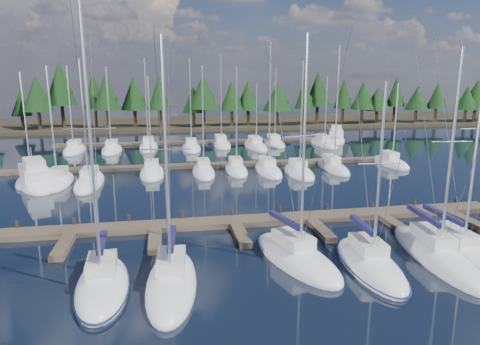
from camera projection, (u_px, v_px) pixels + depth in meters
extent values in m
plane|color=black|center=(215.00, 186.00, 44.81)|extent=(260.00, 260.00, 0.00)
cube|color=#312A1B|center=(185.00, 123.00, 102.36)|extent=(220.00, 30.00, 0.60)
cube|color=brown|center=(234.00, 222.00, 33.25)|extent=(44.00, 2.00, 0.40)
cube|color=brown|center=(63.00, 247.00, 28.30)|extent=(0.90, 4.00, 0.40)
cube|color=brown|center=(155.00, 241.00, 29.33)|extent=(0.90, 4.00, 0.40)
cube|color=brown|center=(241.00, 235.00, 30.37)|extent=(0.90, 4.00, 0.40)
cube|color=brown|center=(321.00, 230.00, 31.41)|extent=(0.90, 4.00, 0.40)
cube|color=brown|center=(396.00, 225.00, 32.44)|extent=(0.90, 4.00, 0.40)
cube|color=brown|center=(467.00, 221.00, 33.48)|extent=(0.90, 4.00, 0.40)
cylinder|color=#2D2119|center=(17.00, 227.00, 31.39)|extent=(0.26, 0.26, 0.90)
cylinder|color=#2D2119|center=(74.00, 223.00, 32.08)|extent=(0.26, 0.26, 0.90)
cylinder|color=#2D2119|center=(129.00, 220.00, 32.77)|extent=(0.26, 0.26, 0.90)
cylinder|color=#2D2119|center=(182.00, 217.00, 33.46)|extent=(0.26, 0.26, 0.90)
cylinder|color=#2D2119|center=(232.00, 215.00, 34.15)|extent=(0.26, 0.26, 0.90)
cylinder|color=#2D2119|center=(280.00, 212.00, 34.85)|extent=(0.26, 0.26, 0.90)
cylinder|color=#2D2119|center=(327.00, 209.00, 35.54)|extent=(0.26, 0.26, 0.90)
cylinder|color=#2D2119|center=(372.00, 207.00, 36.23)|extent=(0.26, 0.26, 0.90)
cylinder|color=#2D2119|center=(415.00, 204.00, 36.92)|extent=(0.26, 0.26, 0.90)
cylinder|color=#2D2119|center=(456.00, 202.00, 37.61)|extent=(0.26, 0.26, 0.90)
cube|color=brown|center=(206.00, 165.00, 54.37)|extent=(50.00, 1.80, 0.40)
cube|color=brown|center=(194.00, 142.00, 73.57)|extent=(46.00, 1.80, 0.40)
ellipsoid|color=white|center=(103.00, 288.00, 22.96)|extent=(3.08, 7.56, 1.90)
cube|color=beige|center=(102.00, 264.00, 23.05)|extent=(1.62, 2.45, 0.70)
cylinder|color=silver|center=(91.00, 143.00, 20.87)|extent=(0.17, 0.17, 14.10)
cylinder|color=silver|center=(102.00, 245.00, 23.74)|extent=(0.27, 3.28, 0.12)
cube|color=#19163E|center=(102.00, 242.00, 23.70)|extent=(0.49, 3.14, 0.30)
cylinder|color=silver|center=(89.00, 129.00, 20.72)|extent=(2.47, 0.18, 0.07)
cylinder|color=#3F3F44|center=(87.00, 152.00, 19.38)|extent=(0.18, 3.23, 14.41)
cylinder|color=#3F3F44|center=(95.00, 140.00, 22.78)|extent=(0.21, 3.97, 14.41)
ellipsoid|color=#0E1C49|center=(103.00, 286.00, 22.95)|extent=(3.21, 7.86, 0.18)
ellipsoid|color=white|center=(172.00, 285.00, 23.31)|extent=(3.40, 8.84, 1.90)
cube|color=beige|center=(171.00, 261.00, 23.46)|extent=(1.71, 2.88, 0.70)
cylinder|color=silver|center=(166.00, 161.00, 21.36)|extent=(0.17, 0.17, 12.18)
cylinder|color=silver|center=(172.00, 241.00, 24.30)|extent=(0.43, 3.80, 0.12)
cube|color=#19163E|center=(172.00, 238.00, 24.27)|extent=(0.64, 3.65, 0.30)
cylinder|color=silver|center=(166.00, 149.00, 21.23)|extent=(2.44, 0.27, 0.07)
cylinder|color=#3F3F44|center=(163.00, 172.00, 19.59)|extent=(0.33, 3.74, 12.49)
cylinder|color=#3F3F44|center=(169.00, 156.00, 23.62)|extent=(0.40, 4.60, 12.49)
ellipsoid|color=white|center=(296.00, 259.00, 26.55)|extent=(5.12, 9.01, 1.90)
cube|color=beige|center=(293.00, 239.00, 26.66)|extent=(2.30, 3.06, 0.70)
cylinder|color=silver|center=(304.00, 147.00, 24.60)|extent=(0.20, 0.20, 12.57)
cylinder|color=silver|center=(285.00, 222.00, 27.39)|extent=(1.10, 3.65, 0.12)
cube|color=#19163E|center=(285.00, 220.00, 27.36)|extent=(1.28, 3.55, 0.30)
cylinder|color=silver|center=(304.00, 136.00, 24.46)|extent=(2.61, 0.78, 0.07)
cylinder|color=#3F3F44|center=(323.00, 154.00, 23.02)|extent=(1.00, 3.57, 12.88)
cylinder|color=#3F3F44|center=(284.00, 144.00, 26.62)|extent=(1.23, 4.39, 12.88)
ellipsoid|color=white|center=(370.00, 266.00, 25.59)|extent=(3.24, 8.17, 1.90)
cube|color=beige|center=(368.00, 245.00, 25.71)|extent=(1.68, 2.65, 0.70)
cylinder|color=silver|center=(380.00, 172.00, 23.91)|extent=(0.17, 0.17, 9.99)
cylinder|color=silver|center=(362.00, 227.00, 26.48)|extent=(0.31, 3.54, 0.12)
cube|color=#19163E|center=(363.00, 225.00, 26.45)|extent=(0.53, 3.39, 0.30)
cylinder|color=silver|center=(380.00, 164.00, 23.80)|extent=(2.54, 0.20, 0.07)
cylinder|color=#3F3F44|center=(394.00, 182.00, 22.27)|extent=(0.21, 3.48, 10.30)
cylinder|color=#3F3F44|center=(364.00, 167.00, 26.00)|extent=(0.26, 4.28, 10.30)
ellipsoid|color=#0E1C49|center=(370.00, 265.00, 25.57)|extent=(3.37, 8.50, 0.18)
ellipsoid|color=white|center=(435.00, 256.00, 26.97)|extent=(3.71, 10.53, 1.90)
cube|color=beige|center=(433.00, 235.00, 27.21)|extent=(1.81, 3.43, 0.70)
cylinder|color=silver|center=(451.00, 152.00, 24.98)|extent=(0.18, 0.18, 11.87)
cylinder|color=silver|center=(424.00, 218.00, 28.25)|extent=(0.57, 4.53, 0.12)
cube|color=#19163E|center=(424.00, 216.00, 28.22)|extent=(0.78, 4.35, 0.30)
cylinder|color=silver|center=(452.00, 142.00, 24.85)|extent=(2.43, 0.31, 0.07)
cylinder|color=#3F3F44|center=(474.00, 162.00, 22.85)|extent=(0.47, 4.45, 12.18)
cylinder|color=#3F3F44|center=(428.00, 147.00, 27.67)|extent=(0.58, 5.47, 12.18)
ellipsoid|color=white|center=(457.00, 254.00, 27.27)|extent=(2.81, 9.82, 1.90)
cube|color=beige|center=(454.00, 234.00, 27.48)|extent=(1.51, 3.15, 0.70)
cylinder|color=silver|center=(477.00, 140.00, 25.17)|extent=(0.16, 0.16, 13.20)
cylinder|color=silver|center=(444.00, 217.00, 28.44)|extent=(0.19, 4.31, 0.12)
cube|color=#19163E|center=(444.00, 215.00, 28.40)|extent=(0.42, 4.11, 0.30)
cylinder|color=silver|center=(478.00, 129.00, 25.02)|extent=(2.39, 0.11, 0.07)
cylinder|color=#3F3F44|center=(448.00, 136.00, 27.68)|extent=(0.11, 5.21, 13.51)
ellipsoid|color=white|center=(33.00, 179.00, 47.07)|extent=(2.60, 8.50, 1.90)
cube|color=beige|center=(33.00, 168.00, 47.22)|extent=(1.43, 2.72, 0.70)
cylinder|color=silver|center=(26.00, 124.00, 45.30)|extent=(0.16, 0.16, 10.70)
ellipsoid|color=white|center=(59.00, 183.00, 45.54)|extent=(2.77, 8.17, 1.90)
cube|color=beige|center=(58.00, 171.00, 45.66)|extent=(1.52, 2.61, 0.70)
cylinder|color=silver|center=(52.00, 122.00, 43.72)|extent=(0.16, 0.16, 11.26)
ellipsoid|color=white|center=(90.00, 183.00, 45.47)|extent=(2.76, 9.51, 1.90)
cube|color=beige|center=(90.00, 171.00, 45.66)|extent=(1.52, 3.04, 0.70)
cylinder|color=silver|center=(84.00, 119.00, 43.51)|extent=(0.16, 0.16, 11.97)
ellipsoid|color=white|center=(152.00, 174.00, 49.71)|extent=(2.82, 7.52, 1.90)
cube|color=beige|center=(152.00, 163.00, 49.80)|extent=(1.55, 2.41, 0.70)
cylinder|color=silver|center=(150.00, 123.00, 48.03)|extent=(0.16, 0.16, 10.27)
ellipsoid|color=white|center=(204.00, 173.00, 50.41)|extent=(2.52, 7.93, 1.90)
cube|color=beige|center=(203.00, 162.00, 50.53)|extent=(1.38, 2.54, 0.70)
cylinder|color=silver|center=(203.00, 117.00, 48.59)|extent=(0.16, 0.16, 11.41)
ellipsoid|color=white|center=(236.00, 171.00, 51.42)|extent=(2.46, 7.39, 1.90)
cube|color=beige|center=(236.00, 160.00, 51.51)|extent=(1.35, 2.36, 0.70)
cylinder|color=silver|center=(237.00, 117.00, 49.63)|extent=(0.16, 0.16, 11.35)
ellipsoid|color=white|center=(268.00, 171.00, 51.20)|extent=(2.69, 8.53, 1.90)
cube|color=beige|center=(267.00, 161.00, 51.35)|extent=(1.48, 2.73, 0.70)
cylinder|color=silver|center=(270.00, 105.00, 49.06)|extent=(0.16, 0.16, 14.05)
ellipsoid|color=white|center=(299.00, 173.00, 50.08)|extent=(2.81, 7.82, 1.90)
cube|color=beige|center=(298.00, 163.00, 50.20)|extent=(1.55, 2.50, 0.70)
cylinder|color=silver|center=(302.00, 115.00, 48.21)|extent=(0.16, 0.16, 11.90)
ellipsoid|color=white|center=(333.00, 168.00, 52.79)|extent=(2.43, 8.82, 1.90)
cube|color=beige|center=(332.00, 158.00, 52.94)|extent=(1.34, 2.82, 0.70)
cylinder|color=silver|center=(337.00, 105.00, 50.66)|extent=(0.16, 0.16, 13.75)
ellipsoid|color=white|center=(390.00, 164.00, 55.55)|extent=(2.60, 8.02, 1.90)
cube|color=beige|center=(390.00, 154.00, 55.67)|extent=(1.43, 2.57, 0.70)
cylinder|color=silver|center=(395.00, 121.00, 53.94)|extent=(0.16, 0.16, 9.37)
ellipsoid|color=white|center=(74.00, 151.00, 65.25)|extent=(2.89, 9.10, 1.90)
cube|color=beige|center=(74.00, 142.00, 65.42)|extent=(1.59, 2.91, 0.70)
cylinder|color=silver|center=(70.00, 106.00, 63.33)|extent=(0.16, 0.16, 11.80)
ellipsoid|color=white|center=(112.00, 151.00, 65.34)|extent=(2.92, 8.72, 1.90)
cube|color=beige|center=(112.00, 142.00, 65.50)|extent=(1.61, 2.79, 0.70)
cylinder|color=silver|center=(109.00, 107.00, 63.46)|extent=(0.16, 0.16, 11.62)
ellipsoid|color=white|center=(149.00, 147.00, 68.43)|extent=(2.89, 10.37, 1.90)
cube|color=beige|center=(148.00, 139.00, 68.67)|extent=(1.59, 3.32, 0.70)
cylinder|color=silver|center=(146.00, 101.00, 66.32)|extent=(0.16, 0.16, 12.94)
ellipsoid|color=white|center=(191.00, 149.00, 67.08)|extent=(2.88, 8.28, 1.90)
cube|color=beige|center=(191.00, 141.00, 67.21)|extent=(1.58, 2.65, 0.70)
cylinder|color=silver|center=(190.00, 101.00, 65.06)|extent=(0.16, 0.16, 13.02)
ellipsoid|color=white|center=(221.00, 145.00, 71.03)|extent=(2.90, 9.97, 1.90)
cube|color=beige|center=(221.00, 137.00, 71.24)|extent=(1.59, 3.19, 0.70)
cylinder|color=silver|center=(221.00, 98.00, 68.85)|extent=(0.16, 0.16, 13.73)
ellipsoid|color=white|center=(256.00, 146.00, 69.29)|extent=(2.99, 11.27, 1.90)
cube|color=beige|center=(255.00, 139.00, 69.57)|extent=(1.64, 3.61, 0.70)
cylinder|color=silver|center=(257.00, 113.00, 67.55)|extent=(0.16, 0.16, 9.23)
ellipsoid|color=white|center=(274.00, 144.00, 71.71)|extent=(2.99, 8.69, 1.90)
cube|color=beige|center=(274.00, 137.00, 71.87)|extent=(1.64, 2.78, 0.70)
cylinder|color=silver|center=(276.00, 104.00, 69.84)|extent=(0.16, 0.16, 11.55)
ellipsoid|color=white|center=(323.00, 144.00, 71.38)|extent=(2.75, 10.08, 1.90)
cube|color=beige|center=(323.00, 137.00, 71.60)|extent=(1.51, 3.22, 0.70)
cylinder|color=silver|center=(326.00, 109.00, 69.59)|extent=(0.16, 0.16, 10.16)
ellipsoid|color=white|center=(36.00, 185.00, 44.93)|extent=(6.72, 10.23, 1.95)
cube|color=white|center=(34.00, 173.00, 44.65)|extent=(4.30, 5.87, 1.30)
cube|color=beige|center=(34.00, 163.00, 44.01)|extent=(2.95, 3.83, 0.97)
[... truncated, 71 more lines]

